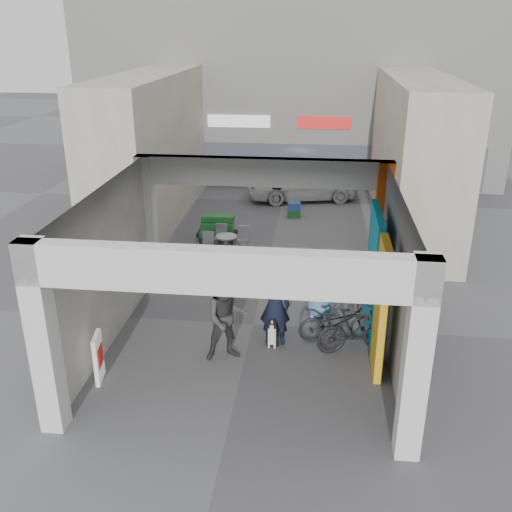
# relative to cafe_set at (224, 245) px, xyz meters

# --- Properties ---
(ground) EXTENTS (90.00, 90.00, 0.00)m
(ground) POSITION_rel_cafe_set_xyz_m (1.39, -4.32, -0.29)
(ground) COLOR #5C5D62
(ground) RESTS_ON ground
(arcade_canopy) EXTENTS (6.40, 6.45, 6.40)m
(arcade_canopy) POSITION_rel_cafe_set_xyz_m (1.93, -5.14, 2.02)
(arcade_canopy) COLOR silver
(arcade_canopy) RESTS_ON ground
(far_building) EXTENTS (18.00, 4.08, 8.00)m
(far_building) POSITION_rel_cafe_set_xyz_m (1.39, 9.67, 3.70)
(far_building) COLOR silver
(far_building) RESTS_ON ground
(plaza_bldg_left) EXTENTS (2.00, 9.00, 5.00)m
(plaza_bldg_left) POSITION_rel_cafe_set_xyz_m (-3.11, 3.18, 2.21)
(plaza_bldg_left) COLOR beige
(plaza_bldg_left) RESTS_ON ground
(plaza_bldg_right) EXTENTS (2.00, 9.00, 5.00)m
(plaza_bldg_right) POSITION_rel_cafe_set_xyz_m (5.89, 3.18, 2.21)
(plaza_bldg_right) COLOR beige
(plaza_bldg_right) RESTS_ON ground
(bollard_left) EXTENTS (0.09, 0.09, 0.90)m
(bollard_left) POSITION_rel_cafe_set_xyz_m (-0.23, -1.81, 0.16)
(bollard_left) COLOR gray
(bollard_left) RESTS_ON ground
(bollard_center) EXTENTS (0.09, 0.09, 0.93)m
(bollard_center) POSITION_rel_cafe_set_xyz_m (1.37, -2.07, 0.18)
(bollard_center) COLOR gray
(bollard_center) RESTS_ON ground
(bollard_right) EXTENTS (0.09, 0.09, 0.87)m
(bollard_right) POSITION_rel_cafe_set_xyz_m (2.93, -1.81, 0.15)
(bollard_right) COLOR gray
(bollard_right) RESTS_ON ground
(advert_board_near) EXTENTS (0.18, 0.56, 1.00)m
(advert_board_near) POSITION_rel_cafe_set_xyz_m (-1.36, -6.87, 0.22)
(advert_board_near) COLOR white
(advert_board_near) RESTS_ON ground
(advert_board_far) EXTENTS (0.16, 0.56, 1.00)m
(advert_board_far) POSITION_rel_cafe_set_xyz_m (-1.36, -2.43, 0.22)
(advert_board_far) COLOR white
(advert_board_far) RESTS_ON ground
(cafe_set) EXTENTS (1.34, 1.08, 0.81)m
(cafe_set) POSITION_rel_cafe_set_xyz_m (0.00, 0.00, 0.00)
(cafe_set) COLOR #959599
(cafe_set) RESTS_ON ground
(produce_stand) EXTENTS (1.26, 0.68, 0.83)m
(produce_stand) POSITION_rel_cafe_set_xyz_m (-0.41, 1.02, 0.04)
(produce_stand) COLOR black
(produce_stand) RESTS_ON ground
(crate_stack) EXTENTS (0.48, 0.40, 0.56)m
(crate_stack) POSITION_rel_cafe_set_xyz_m (1.93, 3.79, -0.01)
(crate_stack) COLOR #1A5E21
(crate_stack) RESTS_ON ground
(border_collie) EXTENTS (0.27, 0.52, 0.72)m
(border_collie) POSITION_rel_cafe_set_xyz_m (1.92, -5.17, 0.00)
(border_collie) COLOR black
(border_collie) RESTS_ON ground
(man_with_dog) EXTENTS (0.69, 0.48, 1.82)m
(man_with_dog) POSITION_rel_cafe_set_xyz_m (1.95, -5.09, 0.63)
(man_with_dog) COLOR black
(man_with_dog) RESTS_ON ground
(man_back_turned) EXTENTS (1.10, 0.98, 1.89)m
(man_back_turned) POSITION_rel_cafe_set_xyz_m (1.02, -5.79, 0.66)
(man_back_turned) COLOR #363638
(man_back_turned) RESTS_ON ground
(man_elderly) EXTENTS (0.80, 0.52, 1.63)m
(man_elderly) POSITION_rel_cafe_set_xyz_m (2.91, -3.70, 0.53)
(man_elderly) COLOR #6091BA
(man_elderly) RESTS_ON ground
(man_crates) EXTENTS (1.03, 0.52, 1.70)m
(man_crates) POSITION_rel_cafe_set_xyz_m (1.20, 5.12, 0.56)
(man_crates) COLOR black
(man_crates) RESTS_ON ground
(bicycle_front) EXTENTS (1.81, 0.94, 0.91)m
(bicycle_front) POSITION_rel_cafe_set_xyz_m (3.32, -4.82, 0.17)
(bicycle_front) COLOR black
(bicycle_front) RESTS_ON ground
(bicycle_rear) EXTENTS (1.78, 1.06, 1.04)m
(bicycle_rear) POSITION_rel_cafe_set_xyz_m (3.69, -5.21, 0.23)
(bicycle_rear) COLOR black
(bicycle_rear) RESTS_ON ground
(white_van) EXTENTS (4.53, 2.63, 1.45)m
(white_van) POSITION_rel_cafe_set_xyz_m (2.13, 6.05, 0.44)
(white_van) COLOR silver
(white_van) RESTS_ON ground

